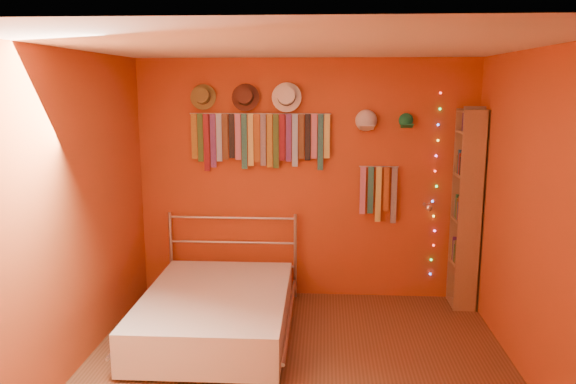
% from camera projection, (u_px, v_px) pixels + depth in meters
% --- Properties ---
extents(ground, '(3.50, 3.50, 0.00)m').
position_uv_depth(ground, '(297.00, 375.00, 4.38)').
color(ground, brown).
rests_on(ground, ground).
extents(back_wall, '(3.50, 0.02, 2.50)m').
position_uv_depth(back_wall, '(305.00, 180.00, 5.86)').
color(back_wall, '#AD3D1B').
rests_on(back_wall, ground).
extents(right_wall, '(0.02, 3.50, 2.50)m').
position_uv_depth(right_wall, '(540.00, 223.00, 4.03)').
color(right_wall, '#AD3D1B').
rests_on(right_wall, ground).
extents(left_wall, '(0.02, 3.50, 2.50)m').
position_uv_depth(left_wall, '(67.00, 216.00, 4.26)').
color(left_wall, '#AD3D1B').
rests_on(left_wall, ground).
extents(ceiling, '(3.50, 3.50, 0.02)m').
position_uv_depth(ceiling, '(298.00, 45.00, 3.91)').
color(ceiling, white).
rests_on(ceiling, back_wall).
extents(tie_rack, '(1.45, 0.03, 0.60)m').
position_uv_depth(tie_rack, '(260.00, 138.00, 5.74)').
color(tie_rack, '#B0B0B5').
rests_on(tie_rack, back_wall).
extents(small_tie_rack, '(0.40, 0.03, 0.60)m').
position_uv_depth(small_tie_rack, '(379.00, 191.00, 5.77)').
color(small_tie_rack, '#B0B0B5').
rests_on(small_tie_rack, back_wall).
extents(fedora_olive, '(0.26, 0.14, 0.26)m').
position_uv_depth(fedora_olive, '(202.00, 96.00, 5.67)').
color(fedora_olive, olive).
rests_on(fedora_olive, back_wall).
extents(fedora_brown, '(0.28, 0.15, 0.28)m').
position_uv_depth(fedora_brown, '(245.00, 97.00, 5.65)').
color(fedora_brown, '#4F271C').
rests_on(fedora_brown, back_wall).
extents(fedora_white, '(0.30, 0.16, 0.30)m').
position_uv_depth(fedora_white, '(286.00, 96.00, 5.62)').
color(fedora_white, white).
rests_on(fedora_white, back_wall).
extents(cap_white, '(0.20, 0.25, 0.20)m').
position_uv_depth(cap_white, '(366.00, 121.00, 5.65)').
color(cap_white, silver).
rests_on(cap_white, back_wall).
extents(cap_green, '(0.16, 0.20, 0.16)m').
position_uv_depth(cap_green, '(406.00, 120.00, 5.63)').
color(cap_green, '#1A7744').
rests_on(cap_green, back_wall).
extents(fairy_lights, '(0.06, 0.02, 1.91)m').
position_uv_depth(fairy_lights, '(435.00, 186.00, 5.75)').
color(fairy_lights, '#FF3333').
rests_on(fairy_lights, back_wall).
extents(reading_lamp, '(0.07, 0.30, 0.09)m').
position_uv_depth(reading_lamp, '(428.00, 207.00, 5.59)').
color(reading_lamp, '#B0B0B5').
rests_on(reading_lamp, back_wall).
extents(bookshelf, '(0.25, 0.34, 2.00)m').
position_uv_depth(bookshelf, '(471.00, 209.00, 5.58)').
color(bookshelf, olive).
rests_on(bookshelf, ground).
extents(bed, '(1.38, 1.88, 0.90)m').
position_uv_depth(bed, '(216.00, 311.00, 5.08)').
color(bed, '#B0B0B5').
rests_on(bed, ground).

